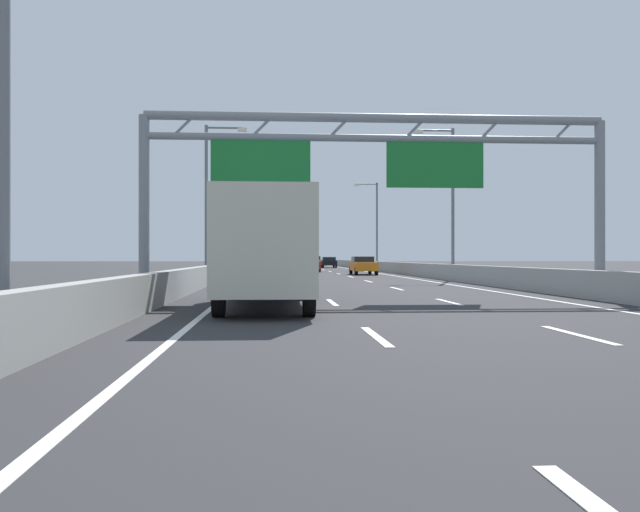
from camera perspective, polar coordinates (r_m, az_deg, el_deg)
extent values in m
plane|color=#2D2D30|center=(99.53, -1.79, -0.88)|extent=(260.00, 260.00, 0.00)
cube|color=white|center=(12.17, 4.61, -6.60)|extent=(0.16, 3.00, 0.01)
cube|color=white|center=(21.08, 1.00, -3.84)|extent=(0.16, 3.00, 0.01)
cube|color=white|center=(30.04, -0.45, -2.72)|extent=(0.16, 3.00, 0.01)
cube|color=white|center=(39.02, -1.24, -2.11)|extent=(0.16, 3.00, 0.01)
cube|color=white|center=(48.01, -1.73, -1.73)|extent=(0.16, 3.00, 0.01)
cube|color=white|center=(57.00, -2.06, -1.47)|extent=(0.16, 3.00, 0.01)
cube|color=white|center=(65.99, -2.31, -1.28)|extent=(0.16, 3.00, 0.01)
cube|color=white|center=(74.99, -2.49, -1.14)|extent=(0.16, 3.00, 0.01)
cube|color=white|center=(83.99, -2.64, -1.03)|extent=(0.16, 3.00, 0.01)
cube|color=white|center=(92.98, -2.75, -0.94)|extent=(0.16, 3.00, 0.01)
cube|color=white|center=(101.98, -2.85, -0.86)|extent=(0.16, 3.00, 0.01)
cube|color=white|center=(110.98, -2.93, -0.80)|extent=(0.16, 3.00, 0.01)
cube|color=white|center=(119.98, -3.00, -0.75)|extent=(0.16, 3.00, 0.01)
cube|color=white|center=(128.97, -3.06, -0.70)|extent=(0.16, 3.00, 0.01)
cube|color=white|center=(137.97, -3.11, -0.66)|extent=(0.16, 3.00, 0.01)
cube|color=white|center=(146.97, -3.16, -0.62)|extent=(0.16, 3.00, 0.01)
cube|color=white|center=(155.97, -3.20, -0.59)|extent=(0.16, 3.00, 0.01)
cube|color=white|center=(13.18, 20.38, -6.09)|extent=(0.16, 3.00, 0.01)
cube|color=white|center=(21.68, 10.55, -3.73)|extent=(0.16, 3.00, 0.01)
cube|color=white|center=(30.47, 6.33, -2.68)|extent=(0.16, 3.00, 0.01)
cube|color=white|center=(39.35, 4.01, -2.10)|extent=(0.16, 3.00, 0.01)
cube|color=white|center=(48.28, 2.55, -1.72)|extent=(0.16, 3.00, 0.01)
cube|color=white|center=(57.23, 1.54, -1.47)|extent=(0.16, 3.00, 0.01)
cube|color=white|center=(66.19, 0.81, -1.28)|extent=(0.16, 3.00, 0.01)
cube|color=white|center=(75.16, 0.25, -1.14)|extent=(0.16, 3.00, 0.01)
cube|color=white|center=(84.14, -0.18, -1.03)|extent=(0.16, 3.00, 0.01)
cube|color=white|center=(93.12, -0.54, -0.94)|extent=(0.16, 3.00, 0.01)
cube|color=white|center=(102.11, -0.83, -0.86)|extent=(0.16, 3.00, 0.01)
cube|color=white|center=(111.09, -1.08, -0.80)|extent=(0.16, 3.00, 0.01)
cube|color=white|center=(120.08, -1.28, -0.75)|extent=(0.16, 3.00, 0.01)
cube|color=white|center=(129.07, -1.46, -0.70)|extent=(0.16, 3.00, 0.01)
cube|color=white|center=(138.07, -1.62, -0.66)|extent=(0.16, 3.00, 0.01)
cube|color=white|center=(147.06, -1.75, -0.62)|extent=(0.16, 3.00, 0.01)
cube|color=white|center=(156.05, -1.88, -0.59)|extent=(0.16, 3.00, 0.01)
cube|color=white|center=(87.48, -4.95, -0.99)|extent=(0.16, 176.00, 0.01)
cube|color=white|center=(87.91, 1.91, -0.99)|extent=(0.16, 176.00, 0.01)
cube|color=#9E9E99|center=(109.51, -5.59, -0.56)|extent=(0.45, 220.00, 0.95)
cube|color=#9E9E99|center=(109.96, 1.62, -0.56)|extent=(0.45, 220.00, 0.95)
cylinder|color=gray|center=(24.24, -14.26, 3.97)|extent=(0.36, 0.36, 6.20)
cylinder|color=gray|center=(26.48, 22.01, 3.63)|extent=(0.36, 0.36, 6.20)
cylinder|color=gray|center=(24.52, 4.71, 11.24)|extent=(15.90, 0.32, 0.32)
cylinder|color=gray|center=(24.40, 4.71, 9.62)|extent=(15.90, 0.26, 0.26)
cylinder|color=gray|center=(24.38, -11.14, 10.46)|extent=(0.74, 0.10, 0.74)
cylinder|color=gray|center=(24.20, -4.80, 10.55)|extent=(0.74, 0.10, 0.74)
cylinder|color=gray|center=(24.30, 1.56, 10.50)|extent=(0.74, 0.10, 0.74)
cylinder|color=gray|center=(24.69, 7.80, 10.33)|extent=(0.74, 0.10, 0.74)
cylinder|color=gray|center=(25.35, 13.77, 10.06)|extent=(0.74, 0.10, 0.74)
cylinder|color=gray|center=(26.26, 19.37, 9.71)|extent=(0.74, 0.10, 0.74)
cube|color=#19752D|center=(24.00, -4.89, 7.61)|extent=(3.40, 0.12, 1.60)
cube|color=#19752D|center=(24.64, 9.44, 7.41)|extent=(3.40, 0.12, 1.60)
cylinder|color=slate|center=(12.12, -24.57, 16.04)|extent=(0.20, 0.20, 9.50)
cylinder|color=slate|center=(43.26, -9.33, 4.37)|extent=(0.20, 0.20, 9.50)
cylinder|color=slate|center=(43.77, -7.87, 10.40)|extent=(2.20, 0.12, 0.12)
cube|color=#F2EAC6|center=(43.69, -6.41, 10.28)|extent=(0.56, 0.28, 0.20)
cylinder|color=slate|center=(44.52, 10.87, 4.25)|extent=(0.20, 0.20, 9.50)
cylinder|color=slate|center=(44.84, 9.48, 10.15)|extent=(2.20, 0.12, 0.12)
cube|color=#F2EAC6|center=(44.58, 8.09, 10.07)|extent=(0.56, 0.28, 0.20)
cylinder|color=slate|center=(75.17, -7.00, 2.48)|extent=(0.20, 0.20, 9.50)
cylinder|color=slate|center=(75.46, -6.16, 5.97)|extent=(2.20, 0.12, 0.12)
cube|color=#F2EAC6|center=(75.42, -5.32, 5.90)|extent=(0.56, 0.28, 0.20)
cylinder|color=slate|center=(75.90, 4.70, 2.45)|extent=(0.20, 0.20, 9.50)
cylinder|color=slate|center=(76.09, 3.88, 5.92)|extent=(2.20, 0.12, 0.12)
cube|color=#F2EAC6|center=(75.94, 3.05, 5.86)|extent=(0.56, 0.28, 0.20)
cube|color=black|center=(89.87, 0.70, -0.57)|extent=(1.88, 4.50, 0.61)
cube|color=black|center=(89.42, 0.73, -0.23)|extent=(1.66, 1.95, 0.46)
cylinder|color=black|center=(91.51, 0.10, -0.75)|extent=(0.22, 0.64, 0.64)
cylinder|color=black|center=(91.63, 1.14, -0.75)|extent=(0.22, 0.64, 0.64)
cylinder|color=black|center=(88.11, 0.25, -0.78)|extent=(0.22, 0.64, 0.64)
cylinder|color=black|center=(88.24, 1.33, -0.78)|extent=(0.22, 0.64, 0.64)
cube|color=silver|center=(98.95, -3.93, -0.52)|extent=(1.76, 4.59, 0.63)
cube|color=black|center=(98.81, -3.93, -0.19)|extent=(1.55, 1.91, 0.52)
cylinder|color=black|center=(100.70, -4.36, -0.69)|extent=(0.22, 0.64, 0.64)
cylinder|color=black|center=(100.70, -3.49, -0.69)|extent=(0.22, 0.64, 0.64)
cylinder|color=black|center=(97.21, -4.38, -0.71)|extent=(0.22, 0.64, 0.64)
cylinder|color=black|center=(97.21, -3.48, -0.71)|extent=(0.22, 0.64, 0.64)
cube|color=orange|center=(54.70, 3.58, -0.85)|extent=(1.77, 4.69, 0.67)
cube|color=black|center=(55.07, 3.52, -0.27)|extent=(1.56, 2.16, 0.44)
cylinder|color=black|center=(56.39, 2.56, -1.17)|extent=(0.22, 0.64, 0.64)
cylinder|color=black|center=(56.58, 4.12, -1.17)|extent=(0.22, 0.64, 0.64)
cylinder|color=black|center=(52.83, 2.99, -1.24)|extent=(0.22, 0.64, 0.64)
cylinder|color=black|center=(53.03, 4.66, -1.24)|extent=(0.22, 0.64, 0.64)
cube|color=yellow|center=(120.99, -0.35, -0.43)|extent=(1.71, 4.69, 0.66)
cube|color=black|center=(120.94, -0.35, -0.15)|extent=(1.51, 2.08, 0.55)
cylinder|color=black|center=(122.75, -0.75, -0.58)|extent=(0.22, 0.64, 0.64)
cylinder|color=black|center=(122.84, -0.06, -0.58)|extent=(0.22, 0.64, 0.64)
cylinder|color=black|center=(119.16, -0.66, -0.60)|extent=(0.22, 0.64, 0.64)
cylinder|color=black|center=(119.25, 0.06, -0.60)|extent=(0.22, 0.64, 0.64)
cube|color=#2347AD|center=(101.15, -1.88, -0.51)|extent=(1.90, 4.47, 0.63)
cube|color=black|center=(101.50, -1.89, -0.19)|extent=(1.67, 1.99, 0.51)
cylinder|color=black|center=(102.81, -2.38, -0.68)|extent=(0.22, 0.64, 0.64)
cylinder|color=black|center=(102.87, -1.44, -0.68)|extent=(0.22, 0.64, 0.64)
cylinder|color=black|center=(99.44, -2.33, -0.70)|extent=(0.22, 0.64, 0.64)
cylinder|color=black|center=(99.50, -1.36, -0.70)|extent=(0.22, 0.64, 0.64)
cube|color=red|center=(64.51, -0.82, -0.75)|extent=(1.76, 4.14, 0.63)
cube|color=black|center=(64.03, -0.80, -0.28)|extent=(1.55, 1.78, 0.44)
cylinder|color=black|center=(65.99, -1.56, -1.01)|extent=(0.22, 0.64, 0.64)
cylinder|color=black|center=(66.07, -0.22, -1.01)|extent=(0.22, 0.64, 0.64)
cylinder|color=black|center=(62.95, -1.45, -1.06)|extent=(0.22, 0.64, 0.64)
cylinder|color=black|center=(63.04, -0.05, -1.06)|extent=(0.22, 0.64, 0.64)
cube|color=#194799|center=(22.18, -4.41, 0.34)|extent=(2.37, 2.43, 2.14)
cube|color=beige|center=(17.74, -4.55, 1.04)|extent=(2.37, 6.04, 2.51)
cylinder|color=black|center=(22.54, -7.06, -2.39)|extent=(0.28, 0.96, 0.96)
cylinder|color=black|center=(22.52, -1.74, -2.39)|extent=(0.28, 0.96, 0.96)
cylinder|color=black|center=(16.19, -8.33, -3.29)|extent=(0.28, 0.96, 0.96)
cylinder|color=black|center=(16.17, -0.91, -3.30)|extent=(0.28, 0.96, 0.96)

